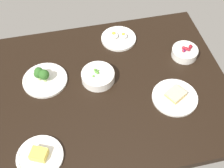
# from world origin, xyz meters

# --- Properties ---
(dining_table) EXTENTS (1.13, 0.92, 0.04)m
(dining_table) POSITION_xyz_m (0.00, 0.00, 0.02)
(dining_table) COLOR black
(dining_table) RESTS_ON ground
(plate_sandwich) EXTENTS (0.21, 0.21, 0.04)m
(plate_sandwich) POSITION_xyz_m (0.27, -0.13, 0.05)
(plate_sandwich) COLOR white
(plate_sandwich) RESTS_ON dining_table
(plate_cheese) EXTENTS (0.19, 0.19, 0.05)m
(plate_cheese) POSITION_xyz_m (-0.37, -0.29, 0.05)
(plate_cheese) COLOR white
(plate_cheese) RESTS_ON dining_table
(plate_broccoli) EXTENTS (0.22, 0.22, 0.08)m
(plate_broccoli) POSITION_xyz_m (-0.32, 0.11, 0.06)
(plate_broccoli) COLOR white
(plate_broccoli) RESTS_ON dining_table
(bowl_peas) EXTENTS (0.16, 0.16, 0.06)m
(bowl_peas) POSITION_xyz_m (-0.06, 0.06, 0.07)
(bowl_peas) COLOR white
(bowl_peas) RESTS_ON dining_table
(bowl_berries) EXTENTS (0.14, 0.14, 0.06)m
(bowl_berries) POSITION_xyz_m (0.41, 0.12, 0.07)
(bowl_berries) COLOR white
(bowl_berries) RESTS_ON dining_table
(plate_eggs) EXTENTS (0.19, 0.19, 0.05)m
(plate_eggs) POSITION_xyz_m (0.11, 0.31, 0.05)
(plate_eggs) COLOR white
(plate_eggs) RESTS_ON dining_table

